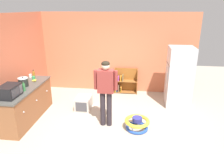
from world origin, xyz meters
name	(u,v)px	position (x,y,z in m)	size (l,w,h in m)	color
ground_plane	(109,124)	(0.00, 0.00, 0.00)	(12.00, 12.00, 0.00)	#A79D8B
back_wall	(118,53)	(0.00, 2.33, 1.35)	(5.20, 0.06, 2.70)	#CC6B48
left_side_wall	(21,62)	(-2.63, 0.80, 1.35)	(0.06, 2.99, 2.70)	#CD6A4A
kitchen_counter	(26,103)	(-2.20, 0.02, 0.45)	(0.65, 1.92, 0.90)	brown
refrigerator	(179,77)	(1.90, 1.38, 0.89)	(0.73, 0.68, 1.78)	#B7BABF
bookshelf	(124,82)	(0.25, 2.15, 0.37)	(0.80, 0.28, 0.85)	brown
standing_person	(106,88)	(-0.07, -0.01, 1.00)	(0.57, 0.22, 1.67)	#292228
baby_walker	(137,123)	(0.70, -0.12, 0.16)	(0.60, 0.60, 0.32)	#244CB4
pet_carrier	(84,103)	(-0.86, 0.78, 0.18)	(0.42, 0.55, 0.36)	beige
microwave	(9,91)	(-2.18, -0.55, 1.04)	(0.37, 0.48, 0.28)	black
crock_pot	(23,82)	(-2.23, 0.11, 1.02)	(0.25, 0.25, 0.26)	black
banana_bunch	(35,80)	(-2.13, 0.50, 0.93)	(0.15, 0.16, 0.04)	yellow
amber_bottle	(34,75)	(-2.27, 0.75, 1.00)	(0.07, 0.07, 0.25)	#9E661E
green_glass_bottle	(24,87)	(-2.05, -0.19, 1.00)	(0.07, 0.07, 0.25)	#33753D
green_cup	(34,78)	(-2.22, 0.63, 0.95)	(0.08, 0.08, 0.10)	#339753
white_cup	(30,76)	(-2.41, 0.80, 0.95)	(0.08, 0.08, 0.10)	white
teal_cup	(8,90)	(-2.41, -0.27, 0.95)	(0.08, 0.08, 0.10)	teal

